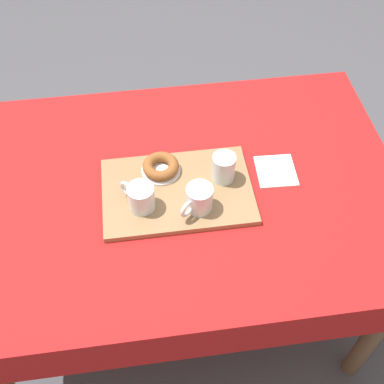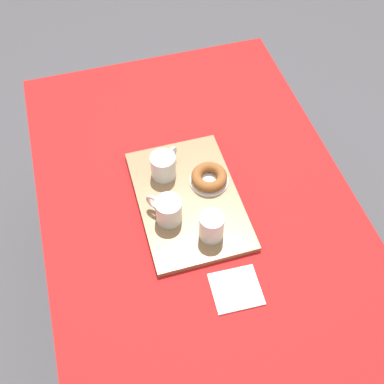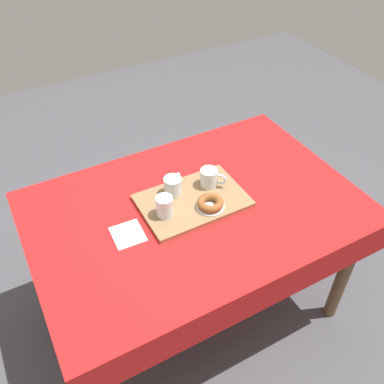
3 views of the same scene
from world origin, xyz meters
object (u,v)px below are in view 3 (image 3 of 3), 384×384
at_px(serving_tray, 192,201).
at_px(water_glass_near, 164,206).
at_px(dining_table, 195,221).
at_px(paper_napkin, 128,234).
at_px(tea_mug_left, 173,186).
at_px(tea_mug_right, 209,178).
at_px(donut_plate_left, 210,206).
at_px(sugar_donut_left, 210,203).

distance_m(serving_tray, water_glass_near, 0.16).
xyz_separation_m(dining_table, water_glass_near, (0.15, -0.00, 0.16)).
bearing_deg(paper_napkin, tea_mug_left, -155.44).
xyz_separation_m(serving_tray, tea_mug_right, (-0.12, -0.05, 0.05)).
bearing_deg(serving_tray, donut_plate_left, 119.20).
relative_size(dining_table, water_glass_near, 15.51).
relative_size(serving_tray, tea_mug_right, 4.50).
distance_m(donut_plate_left, paper_napkin, 0.37).
bearing_deg(tea_mug_left, donut_plate_left, 121.78).
bearing_deg(water_glass_near, paper_napkin, 6.91).
bearing_deg(paper_napkin, sugar_donut_left, 174.53).
xyz_separation_m(serving_tray, tea_mug_left, (0.05, -0.08, 0.05)).
xyz_separation_m(dining_table, tea_mug_left, (0.06, -0.11, 0.15)).
bearing_deg(tea_mug_right, dining_table, 34.19).
relative_size(tea_mug_left, water_glass_near, 1.14).
relative_size(dining_table, tea_mug_right, 13.97).
bearing_deg(tea_mug_left, serving_tray, 124.31).
height_order(dining_table, serving_tray, serving_tray).
distance_m(tea_mug_left, sugar_donut_left, 0.19).
bearing_deg(water_glass_near, dining_table, 178.39).
relative_size(tea_mug_left, tea_mug_right, 1.03).
xyz_separation_m(tea_mug_right, water_glass_near, (0.26, 0.07, 0.00)).
height_order(tea_mug_left, sugar_donut_left, tea_mug_left).
bearing_deg(dining_table, donut_plate_left, 129.01).
xyz_separation_m(serving_tray, paper_napkin, (0.32, 0.05, -0.01)).
relative_size(tea_mug_right, donut_plate_left, 0.83).
height_order(sugar_donut_left, paper_napkin, sugar_donut_left).
height_order(dining_table, tea_mug_left, tea_mug_left).
xyz_separation_m(serving_tray, water_glass_near, (0.15, 0.02, 0.05)).
height_order(tea_mug_left, donut_plate_left, tea_mug_left).
height_order(tea_mug_right, donut_plate_left, tea_mug_right).
xyz_separation_m(serving_tray, sugar_donut_left, (-0.05, 0.08, 0.03)).
bearing_deg(dining_table, tea_mug_right, -145.81).
distance_m(dining_table, paper_napkin, 0.34).
xyz_separation_m(tea_mug_right, sugar_donut_left, (0.07, 0.13, -0.02)).
bearing_deg(dining_table, serving_tray, -84.97).
bearing_deg(tea_mug_left, sugar_donut_left, 121.78).
xyz_separation_m(tea_mug_right, donut_plate_left, (0.07, 0.13, -0.04)).
relative_size(tea_mug_left, sugar_donut_left, 0.92).
relative_size(dining_table, donut_plate_left, 11.58).
distance_m(tea_mug_left, tea_mug_right, 0.17).
distance_m(water_glass_near, paper_napkin, 0.19).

